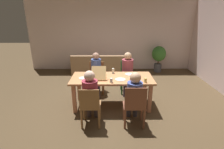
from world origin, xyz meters
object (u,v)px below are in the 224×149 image
Objects in this scene: pizza_box_0 at (99,75)px; plate_1 at (120,79)px; dining_table at (112,81)px; person_2 at (96,71)px; chair_1 at (135,105)px; plate_3 at (136,81)px; chair_0 at (127,76)px; chair_3 at (90,106)px; person_1 at (134,94)px; person_3 at (90,93)px; person_0 at (128,70)px; chair_2 at (97,76)px; plate_0 at (83,78)px; drinking_glass_0 at (111,80)px; couch at (101,67)px; plate_2 at (129,74)px; potted_plant at (159,56)px; drinking_glass_2 at (113,71)px; drinking_glass_1 at (145,80)px.

pizza_box_0 is 2.14× the size of plate_1.
person_2 reaches higher than dining_table.
plate_3 is (0.11, 0.66, 0.28)m from chair_1.
chair_0 is 2.00m from chair_3.
person_1 is 0.98× the size of person_3.
pizza_box_0 is at bearing 169.32° from dining_table.
chair_1 is at bearing -90.00° from person_1.
plate_3 is at bearing 80.30° from chair_1.
person_1 reaches higher than dining_table.
person_0 is 0.95m from chair_2.
person_0 is 1.89m from chair_3.
drinking_glass_0 is (0.68, -0.27, 0.04)m from plate_0.
person_0 is 1.00× the size of person_2.
person_0 reaches higher than person_2.
person_3 is 0.57× the size of couch.
chair_0 is at bearing 89.62° from plate_2.
person_1 reaches higher than chair_1.
person_0 is 0.91m from person_2.
potted_plant is at bearing 51.08° from pizza_box_0.
dining_table is 14.65× the size of drinking_glass_2.
person_3 is (0.00, -1.49, 0.01)m from person_2.
pizza_box_0 is at bearing -80.47° from chair_2.
chair_3 is (-0.91, 0.02, -0.02)m from chair_1.
person_3 is 8.88× the size of drinking_glass_2.
chair_1 reaches higher than drinking_glass_2.
person_2 is at bearing 121.14° from person_1.
person_0 is at bearing 1.11° from person_2.
pizza_box_0 reaches higher than plate_1.
person_3 is 3.21m from couch.
plate_1 is (0.90, -0.10, 0.00)m from plate_0.
potted_plant reaches higher than dining_table.
person_3 reaches higher than pizza_box_0.
person_3 reaches higher than chair_0.
potted_plant reaches higher than plate_0.
plate_0 and plate_2 have the same top height.
plate_3 is (1.02, -1.13, 0.30)m from chair_2.
chair_2 is 3.99× the size of plate_0.
person_3 is 0.61m from drinking_glass_0.
couch is at bearing 113.18° from drinking_glass_1.
dining_table is 8.88× the size of plate_0.
plate_1 is 2.71m from couch.
dining_table is 1.01m from chair_3.
drinking_glass_1 is 3.06m from couch.
chair_2 is 0.27m from person_2.
chair_3 is (0.00, -1.62, -0.23)m from person_2.
chair_0 is at bearing 103.88° from drinking_glass_1.
pizza_box_0 reaches higher than drinking_glass_2.
drinking_glass_0 is (-0.48, -1.09, 0.11)m from person_0.
couch is at bearing 83.71° from plate_0.
couch is (-0.88, 3.19, -0.41)m from person_1.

